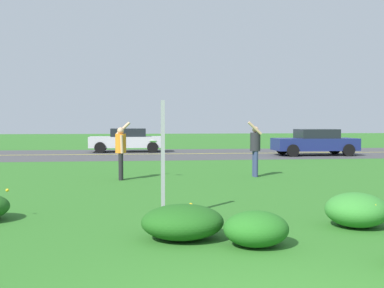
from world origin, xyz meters
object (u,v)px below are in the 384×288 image
at_px(person_thrower_orange_shirt, 121,148).
at_px(person_catcher_dark_shirt, 255,146).
at_px(frisbee_white, 153,141).
at_px(sign_post_near_path, 163,160).
at_px(car_navy_center_left, 315,142).
at_px(car_silver_center_right, 127,140).

height_order(person_thrower_orange_shirt, person_catcher_dark_shirt, person_catcher_dark_shirt).
relative_size(person_thrower_orange_shirt, frisbee_white, 7.34).
bearing_deg(frisbee_white, sign_post_near_path, -90.57).
relative_size(frisbee_white, car_navy_center_left, 0.06).
bearing_deg(person_catcher_dark_shirt, car_silver_center_right, 107.98).
relative_size(person_catcher_dark_shirt, frisbee_white, 7.39).
height_order(sign_post_near_path, person_thrower_orange_shirt, sign_post_near_path).
bearing_deg(person_catcher_dark_shirt, sign_post_near_path, -118.04).
height_order(car_navy_center_left, car_silver_center_right, same).
bearing_deg(person_catcher_dark_shirt, car_navy_center_left, 58.45).
height_order(sign_post_near_path, frisbee_white, sign_post_near_path).
xyz_separation_m(car_navy_center_left, car_silver_center_right, (-10.34, 4.22, 0.00)).
bearing_deg(car_navy_center_left, person_catcher_dark_shirt, -121.55).
distance_m(person_catcher_dark_shirt, car_navy_center_left, 11.22).
xyz_separation_m(sign_post_near_path, frisbee_white, (0.06, 6.40, 0.10)).
bearing_deg(sign_post_near_path, car_silver_center_right, 92.81).
bearing_deg(person_thrower_orange_shirt, person_catcher_dark_shirt, 4.52).
xyz_separation_m(frisbee_white, car_navy_center_left, (9.28, 9.68, -0.48)).
relative_size(person_thrower_orange_shirt, car_navy_center_left, 0.41).
xyz_separation_m(person_thrower_orange_shirt, frisbee_white, (1.03, 0.23, 0.21)).
bearing_deg(person_thrower_orange_shirt, car_navy_center_left, 43.87).
relative_size(sign_post_near_path, frisbee_white, 8.89).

